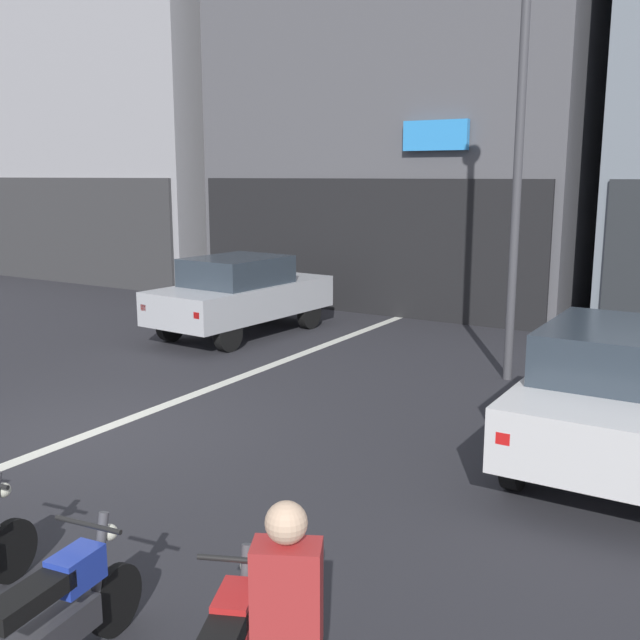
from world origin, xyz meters
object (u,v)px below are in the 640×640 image
car_white_parked_kerbside (619,390)px  street_lamp (520,121)px  motorcycle_blue_row_right_mid (58,617)px  car_silver_crossing_near (241,293)px

car_white_parked_kerbside → street_lamp: 4.82m
street_lamp → car_white_parked_kerbside: bearing=-53.4°
car_white_parked_kerbside → street_lamp: (-2.15, 2.89, 3.20)m
street_lamp → motorcycle_blue_row_right_mid: street_lamp is taller
car_white_parked_kerbside → street_lamp: street_lamp is taller
car_white_parked_kerbside → street_lamp: size_ratio=0.61×
car_silver_crossing_near → street_lamp: 6.62m
car_silver_crossing_near → car_white_parked_kerbside: 8.60m
car_silver_crossing_near → car_white_parked_kerbside: (7.93, -3.33, 0.00)m
car_white_parked_kerbside → motorcycle_blue_row_right_mid: (-2.42, -5.83, -0.43)m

